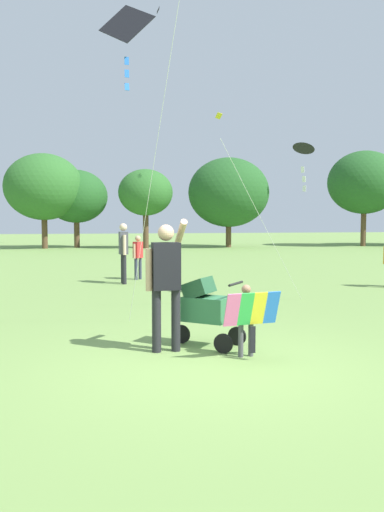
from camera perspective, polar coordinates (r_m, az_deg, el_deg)
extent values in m
plane|color=#75994C|center=(6.80, 2.07, -11.95)|extent=(120.00, 120.00, 0.00)
cylinder|color=brown|center=(33.90, -15.95, 2.42)|extent=(0.36, 0.36, 1.92)
ellipsoid|color=#2D6628|center=(33.94, -16.05, 7.34)|extent=(4.89, 4.41, 4.16)
cylinder|color=brown|center=(34.53, -12.59, 2.34)|extent=(0.36, 0.36, 1.72)
ellipsoid|color=#235623|center=(34.54, -12.65, 6.44)|extent=(4.04, 3.63, 3.43)
cylinder|color=brown|center=(33.02, -5.12, 2.73)|extent=(0.36, 0.36, 2.16)
ellipsoid|color=#2D6628|center=(33.05, -5.15, 7.00)|extent=(3.45, 3.11, 2.94)
cylinder|color=brown|center=(34.20, 4.05, 2.20)|extent=(0.36, 0.36, 1.47)
ellipsoid|color=#235623|center=(34.22, 4.08, 7.01)|extent=(5.34, 4.80, 4.54)
cylinder|color=brown|center=(37.45, 18.38, 2.83)|extent=(0.36, 0.36, 2.34)
ellipsoid|color=#235623|center=(37.52, 18.49, 7.71)|extent=(5.05, 4.54, 4.29)
cylinder|color=#4C4C51|center=(7.21, 6.51, -9.03)|extent=(0.07, 0.07, 0.49)
cylinder|color=#4C4C51|center=(7.14, 5.41, -9.15)|extent=(0.07, 0.07, 0.49)
cube|color=#2D8C4C|center=(7.09, 5.99, -5.74)|extent=(0.23, 0.17, 0.37)
cylinder|color=#A37556|center=(7.16, 6.94, -5.86)|extent=(0.05, 0.05, 0.32)
cylinder|color=#A37556|center=(7.04, 5.01, -6.02)|extent=(0.05, 0.05, 0.32)
sphere|color=#A37556|center=(7.05, 6.00, -3.67)|extent=(0.13, 0.13, 0.13)
cube|color=blue|center=(7.07, 8.76, -5.63)|extent=(0.22, 0.19, 0.45)
cube|color=yellow|center=(6.98, 7.37, -5.74)|extent=(0.22, 0.19, 0.45)
cube|color=green|center=(6.89, 5.94, -5.86)|extent=(0.22, 0.19, 0.45)
cube|color=pink|center=(6.80, 4.48, -5.97)|extent=(0.22, 0.19, 0.45)
cube|color=black|center=(7.00, 6.71, -9.17)|extent=(0.08, 0.03, 0.36)
cylinder|color=#232328|center=(7.35, -3.93, -7.18)|extent=(0.13, 0.13, 0.89)
cylinder|color=#232328|center=(7.39, -1.80, -7.10)|extent=(0.13, 0.13, 0.89)
cube|color=black|center=(7.26, -2.88, -1.13)|extent=(0.40, 0.26, 0.66)
cylinder|color=tan|center=(7.22, -4.77, -1.53)|extent=(0.10, 0.10, 0.59)
cylinder|color=tan|center=(7.42, -1.26, 2.52)|extent=(0.12, 0.54, 0.42)
sphere|color=tan|center=(7.23, -2.90, 2.58)|extent=(0.23, 0.23, 0.23)
cylinder|color=black|center=(7.90, -1.17, -8.61)|extent=(0.25, 0.20, 0.28)
cylinder|color=black|center=(7.33, 3.47, -9.62)|extent=(0.25, 0.20, 0.28)
cylinder|color=black|center=(7.80, 5.00, -8.79)|extent=(0.25, 0.20, 0.28)
cube|color=#337247|center=(7.63, 1.62, -5.85)|extent=(0.78, 0.74, 0.36)
cube|color=#235031|center=(7.64, 0.76, -3.56)|extent=(0.58, 0.58, 0.35)
cylinder|color=black|center=(7.39, 4.87, -3.05)|extent=(0.32, 0.41, 0.04)
cube|color=black|center=(10.05, -7.24, 24.09)|extent=(0.97, 0.69, 0.91)
cube|color=blue|center=(9.83, -7.22, 20.58)|extent=(0.08, 0.03, 0.14)
cube|color=blue|center=(9.78, -7.20, 19.34)|extent=(0.08, 0.03, 0.14)
cube|color=blue|center=(9.76, -7.19, 18.04)|extent=(0.08, 0.06, 0.14)
cylinder|color=silver|center=(8.44, -4.48, 8.67)|extent=(0.64, 2.12, 5.11)
cone|color=black|center=(12.40, 12.23, 11.61)|extent=(0.69, 0.70, 0.25)
cube|color=white|center=(12.37, 12.11, 9.31)|extent=(0.07, 0.07, 0.14)
cube|color=white|center=(12.34, 12.26, 8.30)|extent=(0.08, 0.08, 0.14)
cube|color=white|center=(12.28, 12.29, 7.29)|extent=(0.07, 0.07, 0.14)
cylinder|color=silver|center=(10.99, 8.12, 3.08)|extent=(2.44, 1.86, 3.38)
cube|color=yellow|center=(33.45, 2.97, 15.20)|extent=(0.44, 0.32, 0.39)
cube|color=black|center=(37.39, -3.76, 25.45)|extent=(0.18, 0.39, 0.42)
cylinder|color=#33384C|center=(16.01, -6.20, -1.44)|extent=(0.10, 0.10, 0.67)
cylinder|color=#33384C|center=(16.17, -5.75, -1.37)|extent=(0.10, 0.10, 0.67)
cube|color=red|center=(16.04, -5.99, 0.69)|extent=(0.33, 0.34, 0.50)
cylinder|color=tan|center=(15.90, -6.39, 0.52)|extent=(0.07, 0.07, 0.45)
cylinder|color=tan|center=(16.19, -5.60, 0.60)|extent=(0.07, 0.07, 0.45)
sphere|color=tan|center=(16.03, -6.00, 1.96)|extent=(0.17, 0.17, 0.17)
cylinder|color=#232328|center=(15.24, -7.62, -1.37)|extent=(0.13, 0.13, 0.86)
cylinder|color=#232328|center=(14.97, -7.48, -1.47)|extent=(0.13, 0.13, 0.86)
cube|color=#4C4C56|center=(15.05, -7.58, 1.44)|extent=(0.26, 0.39, 0.65)
cylinder|color=beige|center=(15.28, -7.69, 1.31)|extent=(0.09, 0.09, 0.57)
cylinder|color=beige|center=(14.82, -7.46, 1.22)|extent=(0.09, 0.09, 0.57)
sphere|color=beige|center=(15.04, -7.60, 3.17)|extent=(0.22, 0.22, 0.22)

